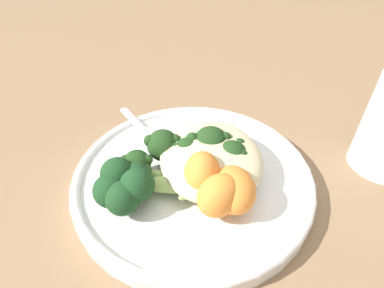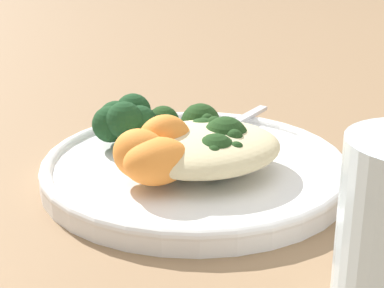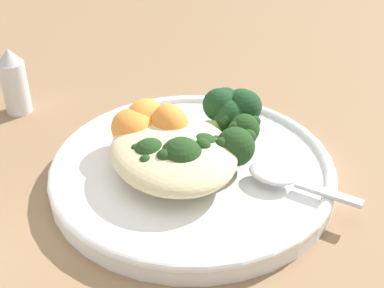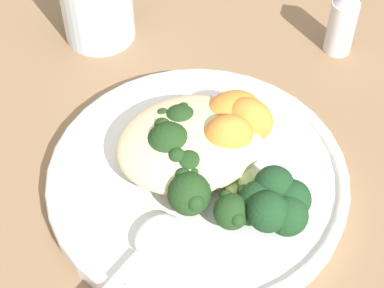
{
  "view_description": "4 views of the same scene",
  "coord_description": "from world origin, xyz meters",
  "views": [
    {
      "loc": [
        0.25,
        -0.01,
        0.26
      ],
      "look_at": [
        -0.02,
        -0.0,
        0.04
      ],
      "focal_mm": 28.0,
      "sensor_mm": 36.0,
      "label": 1
    },
    {
      "loc": [
        0.22,
        0.49,
        0.24
      ],
      "look_at": [
        0.0,
        0.0,
        0.04
      ],
      "focal_mm": 60.0,
      "sensor_mm": 36.0,
      "label": 2
    },
    {
      "loc": [
        -0.38,
        0.2,
        0.32
      ],
      "look_at": [
        -0.01,
        0.01,
        0.05
      ],
      "focal_mm": 50.0,
      "sensor_mm": 36.0,
      "label": 3
    },
    {
      "loc": [
        -0.13,
        -0.33,
        0.48
      ],
      "look_at": [
        -0.0,
        0.0,
        0.06
      ],
      "focal_mm": 60.0,
      "sensor_mm": 36.0,
      "label": 4
    }
  ],
  "objects": [
    {
      "name": "ground_plane",
      "position": [
        0.0,
        0.0,
        0.0
      ],
      "size": [
        4.0,
        4.0,
        0.0
      ],
      "primitive_type": "plane",
      "color": "#846647"
    },
    {
      "name": "plate",
      "position": [
        -0.0,
        -0.0,
        0.01
      ],
      "size": [
        0.28,
        0.28,
        0.02
      ],
      "color": "white",
      "rests_on": "ground_plane"
    },
    {
      "name": "quinoa_mound",
      "position": [
        0.0,
        0.02,
        0.04
      ],
      "size": [
        0.14,
        0.12,
        0.03
      ],
      "primitive_type": "ellipsoid",
      "color": "beige",
      "rests_on": "plate"
    },
    {
      "name": "broccoli_stalk_0",
      "position": [
        0.01,
        0.03,
        0.04
      ],
      "size": [
        0.08,
        0.08,
        0.04
      ],
      "rotation": [
        0.0,
        0.0,
        2.33
      ],
      "color": "#9EBC66",
      "rests_on": "plate"
    },
    {
      "name": "broccoli_stalk_1",
      "position": [
        -0.01,
        0.02,
        0.04
      ],
      "size": [
        0.09,
        0.06,
        0.04
      ],
      "rotation": [
        0.0,
        0.0,
        2.82
      ],
      "color": "#9EBC66",
      "rests_on": "plate"
    },
    {
      "name": "broccoli_stalk_2",
      "position": [
        -0.01,
        0.01,
        0.03
      ],
      "size": [
        0.1,
        0.03,
        0.03
      ],
      "rotation": [
        0.0,
        0.0,
        3.03
      ],
      "color": "#9EBC66",
      "rests_on": "plate"
    },
    {
      "name": "broccoli_stalk_3",
      "position": [
        -0.0,
        -0.0,
        0.04
      ],
      "size": [
        0.08,
        0.04,
        0.03
      ],
      "rotation": [
        0.0,
        0.0,
        3.34
      ],
      "color": "#9EBC66",
      "rests_on": "plate"
    },
    {
      "name": "broccoli_stalk_4",
      "position": [
        -0.01,
        -0.03,
        0.04
      ],
      "size": [
        0.11,
        0.09,
        0.04
      ],
      "rotation": [
        0.0,
        0.0,
        3.73
      ],
      "color": "#9EBC66",
      "rests_on": "plate"
    },
    {
      "name": "broccoli_stalk_5",
      "position": [
        0.01,
        -0.05,
        0.04
      ],
      "size": [
        0.06,
        0.1,
        0.03
      ],
      "rotation": [
        0.0,
        0.0,
        4.3
      ],
      "color": "#9EBC66",
      "rests_on": "plate"
    },
    {
      "name": "broccoli_stalk_6",
      "position": [
        0.03,
        -0.04,
        0.04
      ],
      "size": [
        0.03,
        0.09,
        0.03
      ],
      "rotation": [
        0.0,
        0.0,
        4.65
      ],
      "color": "#9EBC66",
      "rests_on": "plate"
    },
    {
      "name": "sweet_potato_chunk_0",
      "position": [
        0.06,
        0.02,
        0.04
      ],
      "size": [
        0.06,
        0.06,
        0.04
      ],
      "primitive_type": "ellipsoid",
      "rotation": [
        0.0,
        0.0,
        5.41
      ],
      "color": "orange",
      "rests_on": "plate"
    },
    {
      "name": "sweet_potato_chunk_1",
      "position": [
        0.03,
        0.01,
        0.04
      ],
      "size": [
        0.08,
        0.07,
        0.03
      ],
      "primitive_type": "ellipsoid",
      "rotation": [
        0.0,
        0.0,
        3.78
      ],
      "color": "orange",
      "rests_on": "plate"
    },
    {
      "name": "sweet_potato_chunk_2",
      "position": [
        0.03,
        0.01,
        0.05
      ],
      "size": [
        0.05,
        0.04,
        0.05
      ],
      "primitive_type": "ellipsoid",
      "rotation": [
        0.0,
        0.0,
        6.15
      ],
      "color": "orange",
      "rests_on": "plate"
    },
    {
      "name": "sweet_potato_chunk_3",
      "position": [
        0.05,
        0.04,
        0.04
      ],
      "size": [
        0.06,
        0.05,
        0.04
      ],
      "primitive_type": "ellipsoid",
      "rotation": [
        0.0,
        0.0,
        0.05
      ],
      "color": "orange",
      "rests_on": "plate"
    },
    {
      "name": "kale_tuft",
      "position": [
        0.04,
        -0.07,
        0.04
      ],
      "size": [
        0.06,
        0.06,
        0.04
      ],
      "color": "#193D1E",
      "rests_on": "plate"
    },
    {
      "name": "spoon",
      "position": [
        -0.06,
        -0.06,
        0.03
      ],
      "size": [
        0.1,
        0.08,
        0.01
      ],
      "rotation": [
        0.0,
        0.0,
        3.71
      ],
      "color": "silver",
      "rests_on": "plate"
    },
    {
      "name": "salt_shaker",
      "position": [
        0.22,
        0.12,
        0.04
      ],
      "size": [
        0.03,
        0.03,
        0.08
      ],
      "color": "silver",
      "rests_on": "ground_plane"
    }
  ]
}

